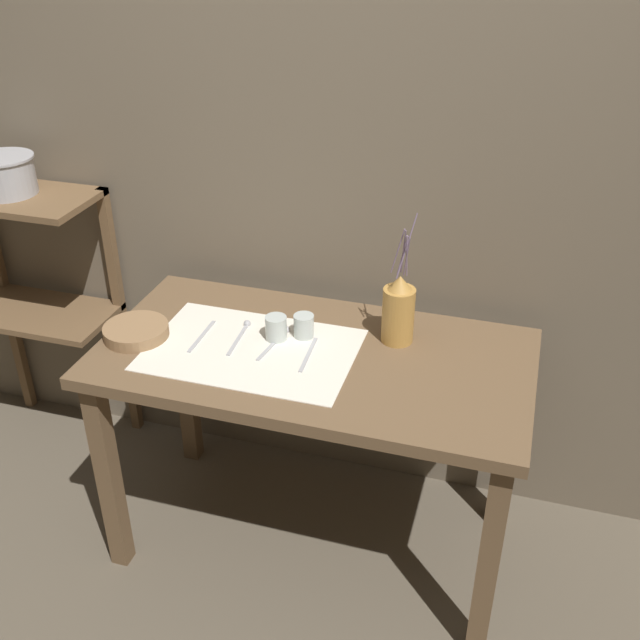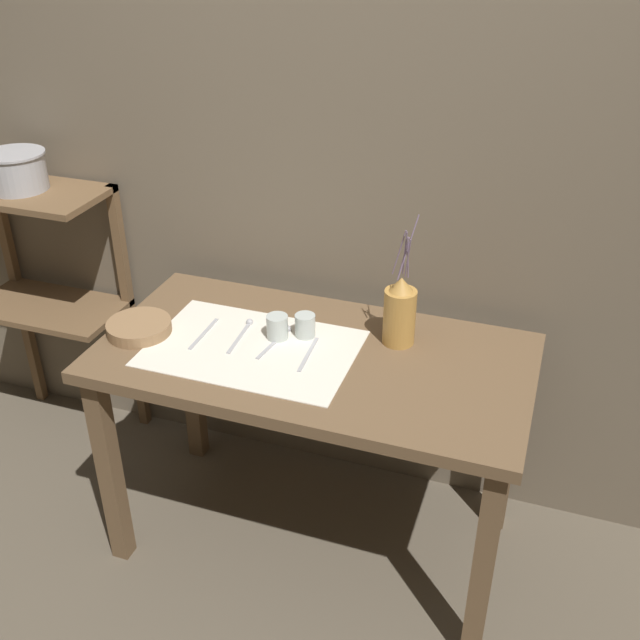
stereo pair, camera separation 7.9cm
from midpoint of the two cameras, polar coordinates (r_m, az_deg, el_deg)
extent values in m
plane|color=brown|center=(2.81, 0.40, -16.18)|extent=(12.00, 12.00, 0.00)
cube|color=#6B5E4C|center=(2.51, 3.92, 10.82)|extent=(7.00, 0.06, 2.40)
cube|color=brown|center=(2.31, 0.47, -2.92)|extent=(1.34, 0.69, 0.04)
cube|color=brown|center=(2.58, -14.87, -11.07)|extent=(0.06, 0.06, 0.75)
cube|color=brown|center=(2.27, 13.35, -17.87)|extent=(0.06, 0.06, 0.75)
cube|color=brown|center=(2.96, -8.99, -4.29)|extent=(0.06, 0.06, 0.75)
cube|color=brown|center=(2.69, 14.97, -9.02)|extent=(0.06, 0.06, 0.75)
cube|color=brown|center=(2.92, -20.82, 9.04)|extent=(0.57, 0.32, 0.02)
cube|color=brown|center=(3.11, -19.25, 0.89)|extent=(0.57, 0.32, 0.02)
cube|color=brown|center=(3.39, -21.36, 1.91)|extent=(0.04, 0.04, 1.08)
cube|color=brown|center=(3.09, -13.57, 0.44)|extent=(0.04, 0.04, 1.08)
cube|color=silver|center=(2.32, -4.23, -2.16)|extent=(0.64, 0.43, 0.00)
cylinder|color=#B7843D|center=(2.32, 7.04, 0.23)|extent=(0.10, 0.10, 0.18)
cone|color=#B7843D|center=(2.27, 7.22, 2.70)|extent=(0.08, 0.08, 0.05)
cylinder|color=slate|center=(2.23, 7.06, 5.11)|extent=(0.04, 0.02, 0.16)
cylinder|color=slate|center=(2.22, 7.74, 4.72)|extent=(0.01, 0.03, 0.14)
cylinder|color=slate|center=(2.23, 7.49, 5.05)|extent=(0.02, 0.04, 0.16)
cylinder|color=slate|center=(2.20, 7.74, 5.45)|extent=(0.05, 0.04, 0.20)
cylinder|color=slate|center=(2.21, 7.73, 4.65)|extent=(0.02, 0.04, 0.14)
cylinder|color=slate|center=(2.23, 7.42, 4.77)|extent=(0.03, 0.01, 0.13)
cylinder|color=#8E6B47|center=(2.45, -12.72, -0.57)|extent=(0.21, 0.21, 0.04)
cylinder|color=#B7C1BC|center=(2.35, -2.32, -0.54)|extent=(0.07, 0.07, 0.08)
cylinder|color=#B7C1BC|center=(2.36, -0.19, -0.43)|extent=(0.07, 0.07, 0.07)
cube|color=#A8A8AD|center=(2.41, -7.93, -1.05)|extent=(0.01, 0.20, 0.00)
cube|color=#A8A8AD|center=(2.37, -5.25, -1.38)|extent=(0.02, 0.20, 0.00)
sphere|color=#A8A8AD|center=(2.45, -4.47, -0.18)|extent=(0.02, 0.02, 0.02)
cube|color=#A8A8AD|center=(2.33, -2.65, -1.86)|extent=(0.04, 0.19, 0.00)
sphere|color=#A8A8AD|center=(2.40, -1.51, -0.71)|extent=(0.02, 0.02, 0.02)
cube|color=#A8A8AD|center=(2.28, 0.08, -2.64)|extent=(0.02, 0.20, 0.00)
cylinder|color=#A8A8AD|center=(2.91, -21.40, 10.52)|extent=(0.21, 0.21, 0.14)
cylinder|color=#A8A8AD|center=(2.89, -21.64, 11.71)|extent=(0.22, 0.22, 0.01)
camera|label=1|loc=(0.04, -88.99, 0.59)|focal=42.00mm
camera|label=2|loc=(0.04, 91.01, -0.59)|focal=42.00mm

